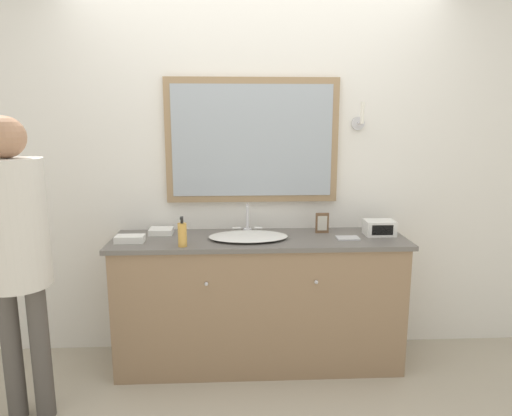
{
  "coord_description": "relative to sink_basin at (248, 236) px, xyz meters",
  "views": [
    {
      "loc": [
        -0.16,
        -2.64,
        1.65
      ],
      "look_at": [
        -0.02,
        0.26,
        1.09
      ],
      "focal_mm": 32.0,
      "sensor_mm": 36.0,
      "label": 1
    }
  ],
  "objects": [
    {
      "name": "vanity_counter",
      "position": [
        0.07,
        0.02,
        -0.46
      ],
      "size": [
        1.93,
        0.53,
        0.89
      ],
      "color": "#937556",
      "rests_on": "ground_plane"
    },
    {
      "name": "appliance_box",
      "position": [
        0.88,
        0.05,
        0.03
      ],
      "size": [
        0.2,
        0.14,
        0.1
      ],
      "color": "white",
      "rests_on": "vanity_counter"
    },
    {
      "name": "sink_basin",
      "position": [
        0.0,
        0.0,
        0.0
      ],
      "size": [
        0.52,
        0.36,
        0.2
      ],
      "color": "white",
      "rests_on": "vanity_counter"
    },
    {
      "name": "wall_back",
      "position": [
        0.07,
        0.31,
        0.38
      ],
      "size": [
        8.0,
        0.18,
        2.55
      ],
      "color": "white",
      "rests_on": "ground_plane"
    },
    {
      "name": "hand_towel_far_corner",
      "position": [
        -0.75,
        -0.05,
        0.0
      ],
      "size": [
        0.18,
        0.1,
        0.04
      ],
      "color": "white",
      "rests_on": "vanity_counter"
    },
    {
      "name": "soap_bottle",
      "position": [
        -0.41,
        -0.17,
        0.06
      ],
      "size": [
        0.06,
        0.06,
        0.19
      ],
      "color": "gold",
      "rests_on": "vanity_counter"
    },
    {
      "name": "picture_frame",
      "position": [
        0.51,
        0.13,
        0.05
      ],
      "size": [
        0.09,
        0.01,
        0.14
      ],
      "color": "brown",
      "rests_on": "vanity_counter"
    },
    {
      "name": "metal_tray",
      "position": [
        0.65,
        -0.03,
        -0.01
      ],
      "size": [
        0.14,
        0.1,
        0.01
      ],
      "color": "silver",
      "rests_on": "vanity_counter"
    },
    {
      "name": "ground_plane",
      "position": [
        0.07,
        -0.24,
        -0.91
      ],
      "size": [
        14.0,
        14.0,
        0.0
      ],
      "primitive_type": "plane",
      "color": "#B2A893"
    },
    {
      "name": "person",
      "position": [
        -1.24,
        -0.51,
        0.14
      ],
      "size": [
        0.34,
        0.34,
        1.67
      ],
      "color": "#514C47",
      "rests_on": "ground_plane"
    },
    {
      "name": "hand_towel_near_sink",
      "position": [
        -0.59,
        0.16,
        -0.0
      ],
      "size": [
        0.16,
        0.14,
        0.04
      ],
      "color": "white",
      "rests_on": "vanity_counter"
    }
  ]
}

